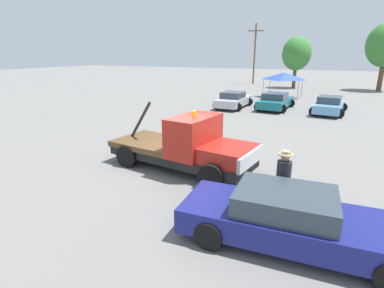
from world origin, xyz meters
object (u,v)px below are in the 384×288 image
Objects in this scene: foreground_car at (293,220)px; utility_pole at (255,52)px; person_near_truck at (283,177)px; tow_truck at (188,147)px; canopy_tent_blue at (284,76)px; parked_car_skyblue at (329,105)px; parked_car_silver at (233,100)px; tree_center at (297,54)px; parked_car_teal at (275,101)px.

utility_pole is at bearing 102.22° from foreground_car.
tow_truck is at bearing 144.25° from person_near_truck.
parked_car_skyblue is at bearing -58.13° from canopy_tent_blue.
parked_car_silver is 1.32× the size of canopy_tent_blue.
tree_center is (-4.77, 17.19, 3.66)m from parked_car_skyblue.
tree_center is at bearing -27.30° from utility_pole.
parked_car_teal is 21.70m from utility_pole.
canopy_tent_blue is at bearing 88.72° from person_near_truck.
foreground_car and parked_car_skyblue have the same top height.
parked_car_silver and parked_car_teal have the same top height.
utility_pole is (-6.97, 20.18, 3.84)m from parked_car_teal.
person_near_truck is 17.22m from parked_car_silver.
tow_truck is 1.35× the size of parked_car_skyblue.
tow_truck reaches higher than person_near_truck.
tree_center is 0.76× the size of utility_pole.
parked_car_silver is 0.70× the size of tree_center.
parked_car_skyblue is 0.53× the size of utility_pole.
parked_car_skyblue is 0.70× the size of tree_center.
parked_car_silver is at bearing 108.64° from foreground_car.
canopy_tent_blue reaches higher than tow_truck.
parked_car_teal is at bearing 91.52° from parked_car_skyblue.
parked_car_teal is at bearing 98.29° from foreground_car.
tow_truck is 1.30× the size of parked_car_teal.
utility_pole is (-3.70, 20.98, 3.84)m from parked_car_silver.
person_near_truck is at bearing -74.46° from utility_pole.
tow_truck is at bearing -178.34° from parked_car_teal.
foreground_car is 18.72m from parked_car_silver.
tow_truck is at bearing 167.36° from parked_car_skyblue.
tree_center reaches higher than person_near_truck.
parked_car_teal and parked_car_skyblue have the same top height.
canopy_tent_blue reaches higher than parked_car_silver.
foreground_car is at bearing -80.26° from canopy_tent_blue.
parked_car_skyblue is at bearing -83.96° from parked_car_silver.
parked_car_silver is (-2.73, 14.11, -0.28)m from tow_truck.
canopy_tent_blue reaches higher than person_near_truck.
tow_truck is 3.28× the size of person_near_truck.
parked_car_skyblue is (0.24, 17.92, -0.00)m from foreground_car.
tow_truck reaches higher than parked_car_silver.
tow_truck is 0.72× the size of utility_pole.
tow_truck is 5.39m from foreground_car.
tree_center reaches higher than parked_car_skyblue.
canopy_tent_blue is (-0.57, 7.16, 1.51)m from parked_car_teal.
utility_pole is at bearing 152.70° from tree_center.
parked_car_skyblue is 1.32× the size of canopy_tent_blue.
parked_car_silver is 8.53m from canopy_tent_blue.
canopy_tent_blue is (-0.04, 22.07, 1.23)m from tow_truck.
parked_car_silver is 7.30m from parked_car_skyblue.
parked_car_silver is 3.37m from parked_car_teal.
parked_car_skyblue is (0.72, 16.50, -0.44)m from person_near_truck.
canopy_tent_blue is at bearing 36.44° from parked_car_skyblue.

